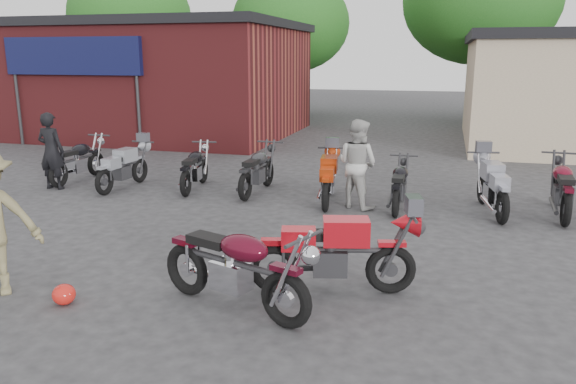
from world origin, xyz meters
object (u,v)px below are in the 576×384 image
(sportbike, at_px, (336,249))
(row_bike_6, at_px, (493,183))
(row_bike_2, at_px, (195,166))
(row_bike_4, at_px, (329,175))
(person_light, at_px, (357,164))
(helmet, at_px, (64,294))
(person_dark, at_px, (51,151))
(row_bike_0, at_px, (78,158))
(row_bike_7, at_px, (562,185))
(vintage_motorcycle, at_px, (236,262))
(row_bike_5, at_px, (400,183))
(row_bike_3, at_px, (257,167))
(row_bike_1, at_px, (123,165))

(sportbike, xyz_separation_m, row_bike_6, (2.21, 4.60, -0.01))
(row_bike_2, xyz_separation_m, row_bike_4, (3.21, -0.33, 0.02))
(person_light, height_order, row_bike_4, person_light)
(helmet, distance_m, person_dark, 6.82)
(sportbike, distance_m, row_bike_4, 4.67)
(sportbike, bearing_deg, row_bike_0, 132.18)
(row_bike_6, bearing_deg, row_bike_7, -92.35)
(row_bike_4, bearing_deg, row_bike_0, 79.56)
(helmet, xyz_separation_m, row_bike_0, (-4.17, 6.15, 0.44))
(helmet, bearing_deg, row_bike_7, 42.16)
(vintage_motorcycle, xyz_separation_m, helmet, (-2.13, -0.40, -0.50))
(row_bike_0, relative_size, row_bike_6, 0.97)
(row_bike_2, relative_size, row_bike_4, 0.96)
(row_bike_5, height_order, row_bike_7, row_bike_7)
(row_bike_2, distance_m, row_bike_7, 7.72)
(row_bike_7, bearing_deg, vintage_motorcycle, 144.54)
(sportbike, relative_size, row_bike_0, 1.05)
(row_bike_4, height_order, row_bike_6, row_bike_6)
(sportbike, distance_m, row_bike_0, 8.83)
(row_bike_4, bearing_deg, person_dark, 87.30)
(row_bike_3, relative_size, row_bike_4, 1.01)
(vintage_motorcycle, xyz_separation_m, row_bike_6, (3.26, 5.46, -0.04))
(row_bike_2, bearing_deg, person_light, -106.88)
(person_light, height_order, row_bike_2, person_light)
(sportbike, xyz_separation_m, row_bike_5, (0.44, 4.46, -0.07))
(sportbike, distance_m, row_bike_7, 5.91)
(row_bike_6, xyz_separation_m, row_bike_7, (1.27, 0.17, 0.01))
(person_dark, relative_size, row_bike_3, 0.89)
(person_light, bearing_deg, row_bike_7, -146.04)
(row_bike_2, xyz_separation_m, row_bike_7, (7.72, -0.11, 0.06))
(row_bike_1, height_order, row_bike_6, row_bike_6)
(sportbike, height_order, row_bike_0, sportbike)
(vintage_motorcycle, xyz_separation_m, row_bike_3, (-1.69, 5.79, -0.05))
(row_bike_6, bearing_deg, row_bike_0, 78.24)
(person_dark, distance_m, row_bike_6, 9.65)
(row_bike_1, xyz_separation_m, row_bike_6, (8.09, 0.08, 0.04))
(person_dark, xyz_separation_m, row_bike_7, (10.90, 0.74, -0.28))
(sportbike, distance_m, row_bike_1, 7.42)
(person_light, bearing_deg, sportbike, 122.58)
(person_dark, bearing_deg, row_bike_5, -176.74)
(row_bike_0, height_order, row_bike_6, row_bike_6)
(sportbike, xyz_separation_m, person_dark, (-7.42, 4.04, 0.28))
(row_bike_6, bearing_deg, row_bike_5, 84.68)
(row_bike_5, distance_m, row_bike_6, 1.78)
(sportbike, distance_m, person_light, 4.34)
(row_bike_6, bearing_deg, row_bike_1, 80.56)
(row_bike_2, bearing_deg, sportbike, -147.48)
(sportbike, height_order, row_bike_2, sportbike)
(row_bike_1, bearing_deg, vintage_motorcycle, -134.66)
(sportbike, distance_m, person_dark, 8.45)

